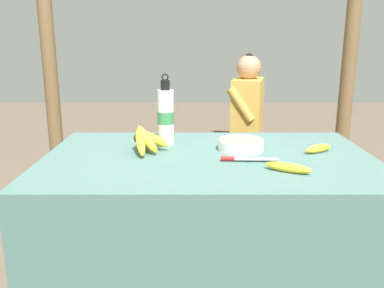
{
  "coord_description": "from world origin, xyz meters",
  "views": [
    {
      "loc": [
        -0.07,
        -1.68,
        1.19
      ],
      "look_at": [
        -0.08,
        0.05,
        0.74
      ],
      "focal_mm": 38.0,
      "sensor_mm": 36.0,
      "label": 1
    }
  ],
  "objects_px": {
    "banana_bunch_ripe": "(148,139)",
    "seated_vendor": "(242,117)",
    "loose_banana_front": "(290,168)",
    "wooden_bench": "(201,150)",
    "serving_bowl": "(243,144)",
    "loose_banana_side": "(320,149)",
    "support_post_near": "(50,45)",
    "support_post_far": "(353,45)",
    "banana_bunch_green": "(144,133)",
    "water_bottle": "(168,116)",
    "knife": "(243,159)"
  },
  "relations": [
    {
      "from": "banana_bunch_ripe",
      "to": "seated_vendor",
      "type": "relative_size",
      "value": 0.26
    },
    {
      "from": "loose_banana_front",
      "to": "wooden_bench",
      "type": "bearing_deg",
      "value": 101.73
    },
    {
      "from": "seated_vendor",
      "to": "serving_bowl",
      "type": "bearing_deg",
      "value": 97.52
    },
    {
      "from": "serving_bowl",
      "to": "loose_banana_side",
      "type": "xyz_separation_m",
      "value": [
        0.34,
        -0.04,
        -0.01
      ]
    },
    {
      "from": "wooden_bench",
      "to": "support_post_near",
      "type": "height_order",
      "value": "support_post_near"
    },
    {
      "from": "loose_banana_front",
      "to": "loose_banana_side",
      "type": "distance_m",
      "value": 0.34
    },
    {
      "from": "wooden_bench",
      "to": "seated_vendor",
      "type": "xyz_separation_m",
      "value": [
        0.3,
        -0.02,
        0.26
      ]
    },
    {
      "from": "support_post_near",
      "to": "support_post_far",
      "type": "height_order",
      "value": "same"
    },
    {
      "from": "banana_bunch_green",
      "to": "support_post_near",
      "type": "distance_m",
      "value": 1.04
    },
    {
      "from": "support_post_near",
      "to": "loose_banana_front",
      "type": "bearing_deg",
      "value": -50.32
    },
    {
      "from": "water_bottle",
      "to": "knife",
      "type": "relative_size",
      "value": 1.41
    },
    {
      "from": "banana_bunch_green",
      "to": "water_bottle",
      "type": "bearing_deg",
      "value": -76.99
    },
    {
      "from": "loose_banana_front",
      "to": "wooden_bench",
      "type": "relative_size",
      "value": 0.11
    },
    {
      "from": "seated_vendor",
      "to": "support_post_near",
      "type": "height_order",
      "value": "support_post_near"
    },
    {
      "from": "banana_bunch_ripe",
      "to": "loose_banana_side",
      "type": "relative_size",
      "value": 1.9
    },
    {
      "from": "loose_banana_side",
      "to": "support_post_near",
      "type": "xyz_separation_m",
      "value": [
        -1.68,
        1.52,
        0.42
      ]
    },
    {
      "from": "water_bottle",
      "to": "support_post_far",
      "type": "xyz_separation_m",
      "value": [
        1.36,
        1.37,
        0.3
      ]
    },
    {
      "from": "loose_banana_front",
      "to": "loose_banana_side",
      "type": "bearing_deg",
      "value": 54.11
    },
    {
      "from": "seated_vendor",
      "to": "banana_bunch_green",
      "type": "relative_size",
      "value": 4.12
    },
    {
      "from": "loose_banana_side",
      "to": "wooden_bench",
      "type": "xyz_separation_m",
      "value": [
        -0.5,
        1.2,
        -0.34
      ]
    },
    {
      "from": "banana_bunch_ripe",
      "to": "knife",
      "type": "distance_m",
      "value": 0.44
    },
    {
      "from": "wooden_bench",
      "to": "support_post_far",
      "type": "relative_size",
      "value": 0.73
    },
    {
      "from": "water_bottle",
      "to": "support_post_near",
      "type": "distance_m",
      "value": 1.73
    },
    {
      "from": "water_bottle",
      "to": "support_post_far",
      "type": "relative_size",
      "value": 0.15
    },
    {
      "from": "serving_bowl",
      "to": "support_post_near",
      "type": "relative_size",
      "value": 0.09
    },
    {
      "from": "loose_banana_front",
      "to": "wooden_bench",
      "type": "xyz_separation_m",
      "value": [
        -0.31,
        1.47,
        -0.34
      ]
    },
    {
      "from": "loose_banana_side",
      "to": "support_post_far",
      "type": "bearing_deg",
      "value": 65.96
    },
    {
      "from": "serving_bowl",
      "to": "seated_vendor",
      "type": "height_order",
      "value": "seated_vendor"
    },
    {
      "from": "water_bottle",
      "to": "knife",
      "type": "xyz_separation_m",
      "value": [
        0.33,
        -0.28,
        -0.13
      ]
    },
    {
      "from": "support_post_near",
      "to": "wooden_bench",
      "type": "bearing_deg",
      "value": -15.09
    },
    {
      "from": "knife",
      "to": "support_post_far",
      "type": "bearing_deg",
      "value": 59.84
    },
    {
      "from": "banana_bunch_ripe",
      "to": "water_bottle",
      "type": "xyz_separation_m",
      "value": [
        0.08,
        0.12,
        0.08
      ]
    },
    {
      "from": "loose_banana_front",
      "to": "knife",
      "type": "bearing_deg",
      "value": 138.69
    },
    {
      "from": "serving_bowl",
      "to": "knife",
      "type": "distance_m",
      "value": 0.18
    },
    {
      "from": "water_bottle",
      "to": "support_post_near",
      "type": "relative_size",
      "value": 0.15
    },
    {
      "from": "seated_vendor",
      "to": "loose_banana_side",
      "type": "bearing_deg",
      "value": 114.04
    },
    {
      "from": "loose_banana_front",
      "to": "support_post_far",
      "type": "distance_m",
      "value": 2.04
    },
    {
      "from": "banana_bunch_green",
      "to": "support_post_near",
      "type": "bearing_deg",
      "value": 157.06
    },
    {
      "from": "water_bottle",
      "to": "seated_vendor",
      "type": "relative_size",
      "value": 0.31
    },
    {
      "from": "water_bottle",
      "to": "banana_bunch_green",
      "type": "bearing_deg",
      "value": 103.01
    },
    {
      "from": "wooden_bench",
      "to": "seated_vendor",
      "type": "height_order",
      "value": "seated_vendor"
    },
    {
      "from": "loose_banana_front",
      "to": "banana_bunch_green",
      "type": "xyz_separation_m",
      "value": [
        -0.73,
        1.47,
        -0.21
      ]
    },
    {
      "from": "loose_banana_side",
      "to": "support_post_far",
      "type": "distance_m",
      "value": 1.72
    },
    {
      "from": "loose_banana_side",
      "to": "support_post_near",
      "type": "height_order",
      "value": "support_post_near"
    },
    {
      "from": "loose_banana_front",
      "to": "support_post_far",
      "type": "xyz_separation_m",
      "value": [
        0.87,
        1.79,
        0.42
      ]
    },
    {
      "from": "water_bottle",
      "to": "seated_vendor",
      "type": "distance_m",
      "value": 1.16
    },
    {
      "from": "loose_banana_front",
      "to": "support_post_far",
      "type": "relative_size",
      "value": 0.08
    },
    {
      "from": "support_post_far",
      "to": "wooden_bench",
      "type": "bearing_deg",
      "value": -164.91
    },
    {
      "from": "support_post_far",
      "to": "knife",
      "type": "bearing_deg",
      "value": -122.05
    },
    {
      "from": "loose_banana_front",
      "to": "water_bottle",
      "type": "bearing_deg",
      "value": 139.41
    }
  ]
}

